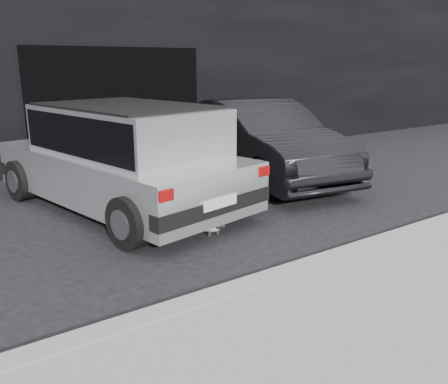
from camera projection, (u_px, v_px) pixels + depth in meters
ground at (166, 218)px, 7.15m from camera, size 80.00×80.00×0.00m
building_facade at (84, 53)px, 11.79m from camera, size 34.00×4.00×5.00m
garage_opening at (119, 108)px, 10.52m from camera, size 4.00×0.10×2.60m
curb at (345, 255)px, 5.63m from camera, size 18.00×0.25×0.12m
sidewalk at (438, 295)px, 4.68m from camera, size 18.00×2.20×0.11m
silver_hatchback at (123, 153)px, 7.44m from camera, size 2.90×4.81×1.66m
second_car at (260, 140)px, 9.47m from camera, size 2.39×4.92×1.55m
cat_siamese at (208, 223)px, 6.53m from camera, size 0.37×0.85×0.30m
cat_white at (162, 223)px, 6.38m from camera, size 0.75×0.53×0.40m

